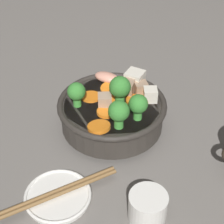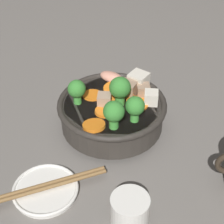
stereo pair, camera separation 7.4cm
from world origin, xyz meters
TOP-DOWN VIEW (x-y plane):
  - ground_plane at (0.00, 0.00)m, footprint 3.00×3.00m
  - stirfry_bowl at (-0.00, 0.00)m, footprint 0.22×0.22m
  - side_saucer at (0.10, 0.18)m, footprint 0.11×0.11m
  - tea_cup at (-0.04, 0.22)m, footprint 0.06×0.06m
  - chopsticks_pair at (0.10, 0.18)m, footprint 0.20×0.10m

SIDE VIEW (x-z plane):
  - ground_plane at x=0.00m, z-range 0.00..0.00m
  - side_saucer at x=0.10m, z-range 0.00..0.01m
  - chopsticks_pair at x=0.10m, z-range 0.01..0.02m
  - tea_cup at x=-0.04m, z-range 0.00..0.05m
  - stirfry_bowl at x=0.00m, z-range -0.01..0.11m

